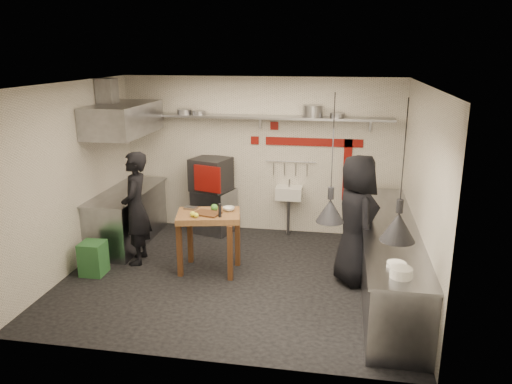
% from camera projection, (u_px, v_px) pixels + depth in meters
% --- Properties ---
extents(floor, '(5.00, 5.00, 0.00)m').
position_uv_depth(floor, '(237.00, 277.00, 7.39)').
color(floor, black).
rests_on(floor, ground).
extents(ceiling, '(5.00, 5.00, 0.00)m').
position_uv_depth(ceiling, '(235.00, 84.00, 6.62)').
color(ceiling, beige).
rests_on(ceiling, floor).
extents(wall_back, '(5.00, 0.04, 2.80)m').
position_uv_depth(wall_back, '(260.00, 156.00, 8.99)').
color(wall_back, beige).
rests_on(wall_back, floor).
extents(wall_front, '(5.00, 0.04, 2.80)m').
position_uv_depth(wall_front, '(192.00, 239.00, 5.01)').
color(wall_front, beige).
rests_on(wall_front, floor).
extents(wall_left, '(0.04, 4.20, 2.80)m').
position_uv_depth(wall_left, '(72.00, 178.00, 7.42)').
color(wall_left, beige).
rests_on(wall_left, floor).
extents(wall_right, '(0.04, 4.20, 2.80)m').
position_uv_depth(wall_right, '(421.00, 194.00, 6.59)').
color(wall_right, beige).
rests_on(wall_right, floor).
extents(red_band_horiz, '(1.70, 0.02, 0.14)m').
position_uv_depth(red_band_horiz, '(314.00, 142.00, 8.74)').
color(red_band_horiz, maroon).
rests_on(red_band_horiz, wall_back).
extents(red_band_vert, '(0.14, 0.02, 1.10)m').
position_uv_depth(red_band_vert, '(347.00, 170.00, 8.77)').
color(red_band_vert, maroon).
rests_on(red_band_vert, wall_back).
extents(red_tile_a, '(0.14, 0.02, 0.14)m').
position_uv_depth(red_tile_a, '(274.00, 126.00, 8.78)').
color(red_tile_a, maroon).
rests_on(red_tile_a, wall_back).
extents(red_tile_b, '(0.14, 0.02, 0.14)m').
position_uv_depth(red_tile_b, '(255.00, 140.00, 8.91)').
color(red_tile_b, maroon).
rests_on(red_tile_b, wall_back).
extents(back_shelf, '(4.60, 0.34, 0.04)m').
position_uv_depth(back_shelf, '(259.00, 117.00, 8.63)').
color(back_shelf, slate).
rests_on(back_shelf, wall_back).
extents(shelf_bracket_left, '(0.04, 0.06, 0.24)m').
position_uv_depth(shelf_bracket_left, '(158.00, 119.00, 9.11)').
color(shelf_bracket_left, slate).
rests_on(shelf_bracket_left, wall_back).
extents(shelf_bracket_mid, '(0.04, 0.06, 0.24)m').
position_uv_depth(shelf_bracket_mid, '(260.00, 122.00, 8.79)').
color(shelf_bracket_mid, slate).
rests_on(shelf_bracket_mid, wall_back).
extents(shelf_bracket_right, '(0.04, 0.06, 0.24)m').
position_uv_depth(shelf_bracket_right, '(370.00, 124.00, 8.48)').
color(shelf_bracket_right, slate).
rests_on(shelf_bracket_right, wall_back).
extents(pan_far_left, '(0.33, 0.33, 0.09)m').
position_uv_depth(pan_far_left, '(184.00, 112.00, 8.83)').
color(pan_far_left, slate).
rests_on(pan_far_left, back_shelf).
extents(pan_mid_left, '(0.29, 0.29, 0.07)m').
position_uv_depth(pan_mid_left, '(199.00, 112.00, 8.79)').
color(pan_mid_left, slate).
rests_on(pan_mid_left, back_shelf).
extents(stock_pot, '(0.35, 0.35, 0.20)m').
position_uv_depth(stock_pot, '(313.00, 111.00, 8.44)').
color(stock_pot, slate).
rests_on(stock_pot, back_shelf).
extents(pan_right, '(0.29, 0.29, 0.08)m').
position_uv_depth(pan_right, '(337.00, 115.00, 8.39)').
color(pan_right, slate).
rests_on(pan_right, back_shelf).
extents(oven_stand, '(0.80, 0.76, 0.80)m').
position_uv_depth(oven_stand, '(214.00, 211.00, 9.14)').
color(oven_stand, slate).
rests_on(oven_stand, floor).
extents(combi_oven, '(0.76, 0.74, 0.58)m').
position_uv_depth(combi_oven, '(211.00, 174.00, 8.95)').
color(combi_oven, black).
rests_on(combi_oven, oven_stand).
extents(oven_door, '(0.51, 0.19, 0.46)m').
position_uv_depth(oven_door, '(207.00, 179.00, 8.62)').
color(oven_door, maroon).
rests_on(oven_door, combi_oven).
extents(oven_glass, '(0.31, 0.11, 0.34)m').
position_uv_depth(oven_glass, '(209.00, 179.00, 8.62)').
color(oven_glass, black).
rests_on(oven_glass, oven_door).
extents(hand_sink, '(0.46, 0.34, 0.22)m').
position_uv_depth(hand_sink, '(289.00, 193.00, 8.90)').
color(hand_sink, silver).
rests_on(hand_sink, wall_back).
extents(sink_tap, '(0.03, 0.03, 0.14)m').
position_uv_depth(sink_tap, '(289.00, 183.00, 8.85)').
color(sink_tap, slate).
rests_on(sink_tap, hand_sink).
extents(sink_drain, '(0.06, 0.06, 0.66)m').
position_uv_depth(sink_drain, '(288.00, 217.00, 8.98)').
color(sink_drain, slate).
rests_on(sink_drain, floor).
extents(utensil_rail, '(0.90, 0.02, 0.02)m').
position_uv_depth(utensil_rail, '(291.00, 162.00, 8.89)').
color(utensil_rail, slate).
rests_on(utensil_rail, wall_back).
extents(counter_right, '(0.70, 3.80, 0.90)m').
position_uv_depth(counter_right, '(388.00, 259.00, 6.91)').
color(counter_right, slate).
rests_on(counter_right, floor).
extents(counter_right_top, '(0.76, 3.90, 0.03)m').
position_uv_depth(counter_right_top, '(391.00, 227.00, 6.78)').
color(counter_right_top, slate).
rests_on(counter_right_top, counter_right).
extents(plate_stack, '(0.27, 0.27, 0.11)m').
position_uv_depth(plate_stack, '(401.00, 273.00, 5.23)').
color(plate_stack, silver).
rests_on(plate_stack, counter_right_top).
extents(small_bowl_right, '(0.23, 0.23, 0.05)m').
position_uv_depth(small_bowl_right, '(397.00, 265.00, 5.50)').
color(small_bowl_right, silver).
rests_on(small_bowl_right, counter_right_top).
extents(counter_left, '(0.70, 1.90, 0.90)m').
position_uv_depth(counter_left, '(128.00, 217.00, 8.62)').
color(counter_left, slate).
rests_on(counter_left, floor).
extents(counter_left_top, '(0.76, 2.00, 0.03)m').
position_uv_depth(counter_left_top, '(126.00, 192.00, 8.49)').
color(counter_left_top, slate).
rests_on(counter_left_top, counter_left).
extents(extractor_hood, '(0.78, 1.60, 0.50)m').
position_uv_depth(extractor_hood, '(123.00, 119.00, 8.14)').
color(extractor_hood, slate).
rests_on(extractor_hood, ceiling).
extents(hood_duct, '(0.28, 0.28, 0.50)m').
position_uv_depth(hood_duct, '(107.00, 94.00, 8.07)').
color(hood_duct, slate).
rests_on(hood_duct, ceiling).
extents(green_bin, '(0.35, 0.35, 0.50)m').
position_uv_depth(green_bin, '(93.00, 258.00, 7.42)').
color(green_bin, '#275E2D').
rests_on(green_bin, floor).
extents(prep_table, '(1.03, 0.82, 0.92)m').
position_uv_depth(prep_table, '(209.00, 242.00, 7.48)').
color(prep_table, brown).
rests_on(prep_table, floor).
extents(cutting_board, '(0.43, 0.35, 0.02)m').
position_uv_depth(cutting_board, '(207.00, 213.00, 7.30)').
color(cutting_board, '#4E2C17').
rests_on(cutting_board, prep_table).
extents(pepper_mill, '(0.05, 0.05, 0.20)m').
position_uv_depth(pepper_mill, '(220.00, 210.00, 7.15)').
color(pepper_mill, black).
rests_on(pepper_mill, prep_table).
extents(lemon_a, '(0.11, 0.11, 0.08)m').
position_uv_depth(lemon_a, '(193.00, 214.00, 7.18)').
color(lemon_a, yellow).
rests_on(lemon_a, prep_table).
extents(lemon_b, '(0.09, 0.09, 0.07)m').
position_uv_depth(lemon_b, '(196.00, 215.00, 7.13)').
color(lemon_b, yellow).
rests_on(lemon_b, prep_table).
extents(veg_ball, '(0.13, 0.13, 0.11)m').
position_uv_depth(veg_ball, '(214.00, 208.00, 7.44)').
color(veg_ball, '#3B7B2C').
rests_on(veg_ball, prep_table).
extents(steel_tray, '(0.21, 0.16, 0.03)m').
position_uv_depth(steel_tray, '(191.00, 208.00, 7.54)').
color(steel_tray, slate).
rests_on(steel_tray, prep_table).
extents(bowl, '(0.22, 0.22, 0.06)m').
position_uv_depth(bowl, '(229.00, 209.00, 7.45)').
color(bowl, silver).
rests_on(bowl, prep_table).
extents(heat_lamp_near, '(0.44, 0.44, 1.48)m').
position_uv_depth(heat_lamp_near, '(332.00, 159.00, 5.57)').
color(heat_lamp_near, black).
rests_on(heat_lamp_near, ceiling).
extents(heat_lamp_far, '(0.45, 0.45, 1.46)m').
position_uv_depth(heat_lamp_far, '(403.00, 172.00, 4.96)').
color(heat_lamp_far, black).
rests_on(heat_lamp_far, ceiling).
extents(chef_left, '(0.54, 0.71, 1.77)m').
position_uv_depth(chef_left, '(136.00, 208.00, 7.69)').
color(chef_left, black).
rests_on(chef_left, floor).
extents(chef_right, '(0.86, 1.06, 1.87)m').
position_uv_depth(chef_right, '(356.00, 220.00, 7.00)').
color(chef_right, black).
rests_on(chef_right, floor).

